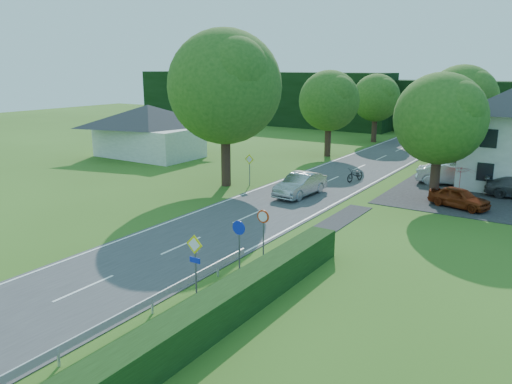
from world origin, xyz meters
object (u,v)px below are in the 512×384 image
Objects in this scene: moving_car at (300,185)px; streetlight at (439,132)px; motorcycle at (355,175)px; parked_car_red at (459,198)px; parasol at (460,179)px; parked_car_silver_a at (451,174)px.

streetlight is at bearing 40.02° from moving_car.
moving_car reaches higher than motorcycle.
parked_car_red is 1.85× the size of parasol.
parasol reaches higher than parked_car_silver_a.
moving_car reaches higher than parked_car_red.
parasol is (1.40, 1.48, -3.49)m from streetlight.
motorcycle is 0.97× the size of parasol.
parasol reaches higher than motorcycle.
parasol reaches higher than moving_car.
parked_car_red is 6.60m from parked_car_silver_a.
motorcycle is 7.20m from parked_car_silver_a.
motorcycle is (-6.26, 0.64, -3.90)m from streetlight.
parasol is at bearing 19.06° from motorcycle.
parasol reaches higher than parked_car_red.
parked_car_red reaches higher than motorcycle.
motorcycle is at bearing -173.70° from parasol.
motorcycle is 9.22m from parked_car_red.
parked_car_silver_a is at bearing 35.69° from motorcycle.
motorcycle is at bearing 80.23° from moving_car.
streetlight is 7.40m from motorcycle.
motorcycle is (1.50, 6.40, -0.27)m from moving_car.
parked_car_red is at bearing 19.49° from moving_car.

